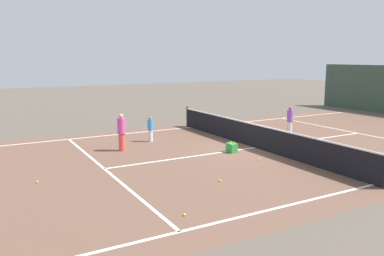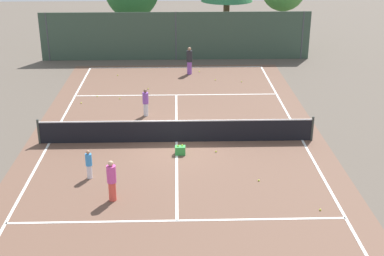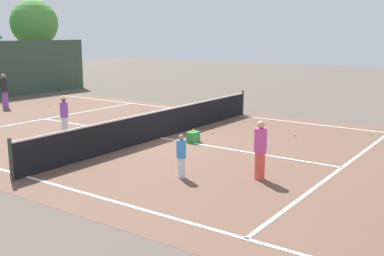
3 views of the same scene
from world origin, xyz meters
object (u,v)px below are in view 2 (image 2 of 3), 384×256
at_px(tennis_ball_1, 148,89).
at_px(tennis_ball_4, 216,152).
at_px(player_2, 112,180).
at_px(tennis_ball_3, 199,72).
at_px(tennis_ball_0, 118,75).
at_px(tennis_ball_6, 259,180).
at_px(tennis_ball_9, 97,96).
at_px(tennis_ball_10, 215,80).
at_px(tennis_ball_7, 242,82).
at_px(tennis_ball_2, 120,99).
at_px(player_3, 189,60).
at_px(player_0, 146,102).
at_px(tennis_ball_8, 81,103).
at_px(ball_crate, 180,150).
at_px(tennis_ball_11, 320,210).

xyz_separation_m(tennis_ball_1, tennis_ball_4, (3.22, -8.61, 0.00)).
distance_m(player_2, tennis_ball_3, 16.31).
xyz_separation_m(tennis_ball_0, tennis_ball_6, (6.62, -13.98, 0.00)).
bearing_deg(tennis_ball_9, tennis_ball_10, 23.27).
bearing_deg(tennis_ball_7, tennis_ball_2, -157.25).
bearing_deg(tennis_ball_10, player_3, 137.13).
relative_size(tennis_ball_3, tennis_ball_6, 1.00).
xyz_separation_m(tennis_ball_2, tennis_ball_9, (-1.26, 0.44, 0.00)).
distance_m(tennis_ball_7, tennis_ball_9, 8.48).
xyz_separation_m(tennis_ball_4, tennis_ball_7, (2.20, 9.80, 0.00)).
bearing_deg(player_0, tennis_ball_10, 56.58).
bearing_deg(tennis_ball_3, tennis_ball_7, -42.71).
height_order(tennis_ball_3, tennis_ball_10, same).
height_order(tennis_ball_4, tennis_ball_8, same).
bearing_deg(tennis_ball_8, tennis_ball_0, 74.71).
relative_size(tennis_ball_8, tennis_ball_9, 1.00).
bearing_deg(tennis_ball_3, tennis_ball_0, -172.56).
bearing_deg(tennis_ball_10, tennis_ball_9, -156.73).
relative_size(player_3, tennis_ball_8, 25.47).
xyz_separation_m(player_0, tennis_ball_9, (-2.79, 2.95, -0.66)).
distance_m(tennis_ball_0, tennis_ball_10, 6.02).
height_order(tennis_ball_2, tennis_ball_8, same).
bearing_deg(player_3, ball_crate, -93.27).
relative_size(player_0, tennis_ball_9, 20.49).
bearing_deg(tennis_ball_11, tennis_ball_0, 117.42).
distance_m(tennis_ball_4, tennis_ball_9, 9.45).
height_order(ball_crate, tennis_ball_11, ball_crate).
relative_size(tennis_ball_1, tennis_ball_6, 1.00).
bearing_deg(player_2, tennis_ball_10, 72.09).
relative_size(player_3, tennis_ball_7, 25.47).
bearing_deg(player_2, tennis_ball_7, 66.08).
bearing_deg(tennis_ball_1, tennis_ball_11, -64.54).
height_order(player_3, tennis_ball_6, player_3).
bearing_deg(tennis_ball_11, player_3, 103.61).
distance_m(player_2, ball_crate, 4.43).
xyz_separation_m(tennis_ball_7, tennis_ball_11, (0.95, -14.57, 0.00)).
bearing_deg(tennis_ball_3, tennis_ball_6, -83.76).
height_order(tennis_ball_8, tennis_ball_10, same).
height_order(player_2, tennis_ball_8, player_2).
height_order(player_3, tennis_ball_1, player_3).
xyz_separation_m(player_2, tennis_ball_3, (3.66, 15.88, -0.74)).
xyz_separation_m(tennis_ball_1, tennis_ball_6, (4.63, -11.23, 0.00)).
height_order(tennis_ball_3, tennis_ball_9, same).
relative_size(tennis_ball_1, tennis_ball_10, 1.00).
bearing_deg(tennis_ball_11, tennis_ball_10, 99.32).
distance_m(player_3, tennis_ball_1, 3.93).
relative_size(player_2, tennis_ball_6, 22.81).
height_order(tennis_ball_6, tennis_ball_10, same).
distance_m(tennis_ball_1, tennis_ball_9, 2.97).
distance_m(player_0, tennis_ball_1, 4.25).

